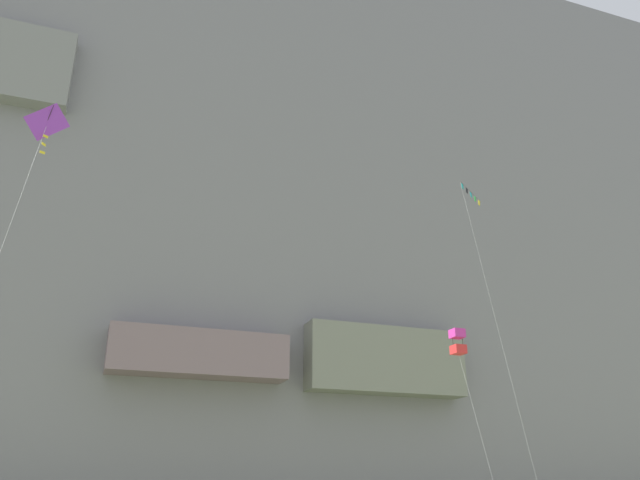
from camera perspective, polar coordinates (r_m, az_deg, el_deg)
The scene contains 4 objects.
cliff_face at distance 81.57m, azimuth -11.82°, elevation 2.79°, with size 180.00×34.97×70.36m.
kite_box_far_right at distance 46.81m, azimuth 12.22°, elevation -8.90°, with size 1.61×2.50×12.98m.
kite_banner_high_left at distance 55.35m, azimuth 13.77°, elevation 1.94°, with size 4.00×3.98×26.22m.
kite_diamond_mid_center at distance 31.66m, azimuth -23.45°, elevation 8.97°, with size 2.88×3.50×18.86m.
Camera 1 is at (-9.22, -3.91, 2.29)m, focal length 35.78 mm.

